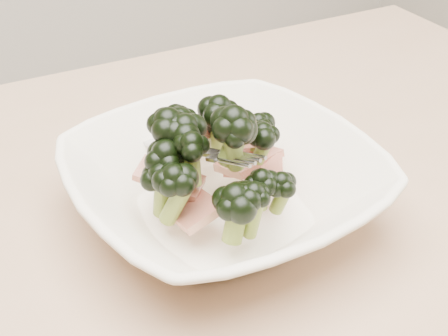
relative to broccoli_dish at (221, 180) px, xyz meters
The scene contains 1 object.
broccoli_dish is the anchor object (origin of this frame).
Camera 1 is at (-0.09, -0.33, 1.09)m, focal length 50.00 mm.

